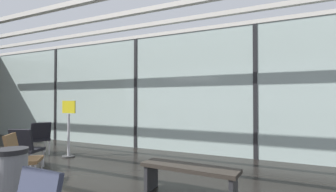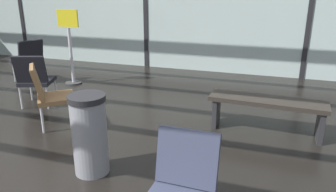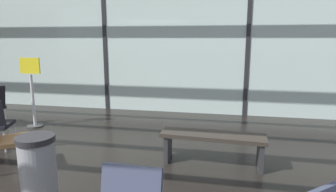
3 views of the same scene
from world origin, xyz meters
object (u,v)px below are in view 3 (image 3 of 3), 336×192
parked_airplane (125,37)px  waiting_bench (213,141)px  trash_bin (39,176)px  info_sign (32,95)px  lounge_chair_0 (3,135)px

parked_airplane → waiting_bench: size_ratio=8.71×
trash_bin → info_sign: bearing=126.5°
parked_airplane → waiting_bench: (4.20, -8.16, -1.53)m
lounge_chair_0 → info_sign: size_ratio=0.60×
waiting_bench → info_sign: 3.93m
parked_airplane → trash_bin: bearing=-75.6°
parked_airplane → trash_bin: parked_airplane is taller
info_sign → trash_bin: bearing=-53.5°
waiting_bench → lounge_chair_0: bearing=17.5°
parked_airplane → lounge_chair_0: 9.09m
lounge_chair_0 → trash_bin: size_ratio=1.01×
trash_bin → info_sign: info_sign is taller
trash_bin → info_sign: 3.44m
lounge_chair_0 → trash_bin: lounge_chair_0 is taller
parked_airplane → lounge_chair_0: size_ratio=15.22×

